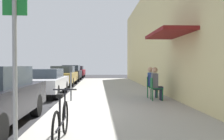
{
  "coord_description": "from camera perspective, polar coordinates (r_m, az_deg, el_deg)",
  "views": [
    {
      "loc": [
        1.51,
        -7.18,
        1.49
      ],
      "look_at": [
        2.25,
        6.28,
        1.22
      ],
      "focal_mm": 38.94,
      "sensor_mm": 36.0,
      "label": 1
    }
  ],
  "objects": [
    {
      "name": "parked_car_3",
      "position": [
        23.33,
        -9.57,
        -0.64
      ],
      "size": [
        1.8,
        4.4,
        1.48
      ],
      "color": "black",
      "rests_on": "ground_plane"
    },
    {
      "name": "seated_patron_1",
      "position": [
        10.41,
        9.29,
        -2.56
      ],
      "size": [
        0.48,
        0.42,
        1.29
      ],
      "color": "#232838",
      "rests_on": "sidewalk_slab"
    },
    {
      "name": "parking_meter",
      "position": [
        9.39,
        -9.62,
        -2.53
      ],
      "size": [
        0.12,
        0.1,
        1.32
      ],
      "color": "slate",
      "rests_on": "sidewalk_slab"
    },
    {
      "name": "parked_car_4",
      "position": [
        29.43,
        -8.23,
        -0.33
      ],
      "size": [
        1.8,
        4.4,
        1.39
      ],
      "color": "maroon",
      "rests_on": "ground_plane"
    },
    {
      "name": "cafe_chair_0",
      "position": [
        9.63,
        9.97,
        -4.01
      ],
      "size": [
        0.46,
        0.46,
        0.87
      ],
      "color": "#14592D",
      "rests_on": "sidewalk_slab"
    },
    {
      "name": "seated_patron_0",
      "position": [
        9.63,
        10.33,
        -2.87
      ],
      "size": [
        0.44,
        0.37,
        1.29
      ],
      "color": "#232838",
      "rests_on": "sidewalk_slab"
    },
    {
      "name": "bicycle_0",
      "position": [
        4.49,
        -11.82,
        -11.87
      ],
      "size": [
        0.46,
        1.71,
        0.9
      ],
      "color": "black",
      "rests_on": "sidewalk_slab"
    },
    {
      "name": "sidewalk_slab",
      "position": [
        9.32,
        1.47,
        -7.66
      ],
      "size": [
        4.5,
        32.0,
        0.12
      ],
      "primitive_type": "cube",
      "color": "#9E9B93",
      "rests_on": "ground_plane"
    },
    {
      "name": "parked_car_1",
      "position": [
        12.16,
        -15.54,
        -2.65
      ],
      "size": [
        1.8,
        4.4,
        1.3
      ],
      "color": "#B7B7BC",
      "rests_on": "ground_plane"
    },
    {
      "name": "parked_car_2",
      "position": [
        18.14,
        -11.41,
        -1.24
      ],
      "size": [
        1.8,
        4.4,
        1.42
      ],
      "color": "#A58433",
      "rests_on": "ground_plane"
    },
    {
      "name": "street_sign",
      "position": [
        3.46,
        -21.85,
        3.55
      ],
      "size": [
        0.32,
        0.06,
        2.6
      ],
      "color": "gray",
      "rests_on": "sidewalk_slab"
    },
    {
      "name": "cafe_chair_1",
      "position": [
        10.42,
        8.96,
        -3.61
      ],
      "size": [
        0.51,
        0.51,
        0.87
      ],
      "color": "#14592D",
      "rests_on": "sidewalk_slab"
    },
    {
      "name": "ground_plane",
      "position": [
        7.48,
        -14.96,
        -10.36
      ],
      "size": [
        60.0,
        60.0,
        0.0
      ],
      "primitive_type": "plane",
      "color": "#2D2D30"
    },
    {
      "name": "building_facade",
      "position": [
        9.83,
        15.79,
        10.54
      ],
      "size": [
        1.4,
        32.0,
        6.2
      ],
      "color": "beige",
      "rests_on": "ground_plane"
    }
  ]
}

